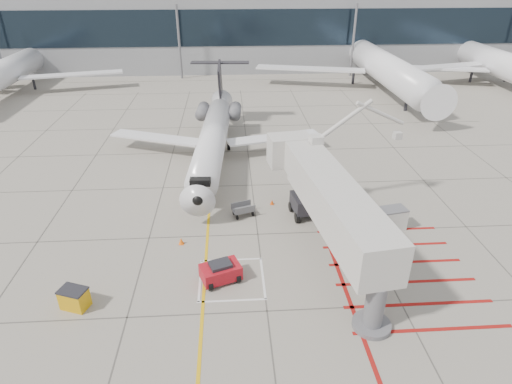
{
  "coord_description": "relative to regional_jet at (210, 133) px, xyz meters",
  "views": [
    {
      "loc": [
        -1.81,
        -22.49,
        17.75
      ],
      "look_at": [
        0.0,
        6.0,
        2.5
      ],
      "focal_mm": 30.0,
      "sensor_mm": 36.0,
      "label": 1
    }
  ],
  "objects": [
    {
      "name": "pushback_tug",
      "position": [
        1.05,
        -16.69,
        -3.08
      ],
      "size": [
        2.81,
        2.27,
        1.42
      ],
      "primitive_type": null,
      "rotation": [
        0.0,
        0.0,
        0.35
      ],
      "color": "#AE101C",
      "rests_on": "ground_plane"
    },
    {
      "name": "ground_power_unit",
      "position": [
        13.78,
        -11.43,
        -2.95
      ],
      "size": [
        2.35,
        1.64,
        1.7
      ],
      "primitive_type": null,
      "rotation": [
        0.0,
        0.0,
        0.19
      ],
      "color": "silver",
      "rests_on": "ground_plane"
    },
    {
      "name": "spill_bin",
      "position": [
        -7.41,
        -18.56,
        -3.14
      ],
      "size": [
        1.75,
        1.46,
        1.3
      ],
      "primitive_type": null,
      "rotation": [
        0.0,
        0.0,
        -0.35
      ],
      "color": "#CA930B",
      "rests_on": "ground_plane"
    },
    {
      "name": "terminal_building",
      "position": [
        13.73,
        54.37,
        3.21
      ],
      "size": [
        180.0,
        28.0,
        14.0
      ],
      "primitive_type": "cube",
      "color": "gray",
      "rests_on": "ground_plane"
    },
    {
      "name": "bg_aircraft_b",
      "position": [
        -31.96,
        30.37,
        1.87
      ],
      "size": [
        34.01,
        37.79,
        11.34
      ],
      "primitive_type": null,
      "color": "silver",
      "rests_on": "ground_plane"
    },
    {
      "name": "terminal_glass_band",
      "position": [
        13.73,
        40.32,
        4.21
      ],
      "size": [
        180.0,
        0.1,
        6.0
      ],
      "primitive_type": "cube",
      "color": "black",
      "rests_on": "ground_plane"
    },
    {
      "name": "cone_nose",
      "position": [
        -1.83,
        -12.52,
        -3.54
      ],
      "size": [
        0.37,
        0.37,
        0.51
      ],
      "primitive_type": "cone",
      "color": "#FF620D",
      "rests_on": "ground_plane"
    },
    {
      "name": "cone_side",
      "position": [
        5.22,
        -7.22,
        -3.58
      ],
      "size": [
        0.31,
        0.31,
        0.43
      ],
      "primitive_type": "cone",
      "color": "#DE4A0B",
      "rests_on": "ground_plane"
    },
    {
      "name": "baggage_cart",
      "position": [
        2.75,
        -8.85,
        -3.26
      ],
      "size": [
        1.95,
        1.56,
        1.07
      ],
      "primitive_type": null,
      "rotation": [
        0.0,
        0.0,
        0.33
      ],
      "color": "#55565A",
      "rests_on": "ground_plane"
    },
    {
      "name": "bg_aircraft_d",
      "position": [
        45.96,
        30.37,
        2.31
      ],
      "size": [
        36.62,
        40.69,
        12.21
      ],
      "primitive_type": null,
      "color": "silver",
      "rests_on": "ground_plane"
    },
    {
      "name": "bg_aircraft_c",
      "position": [
        25.93,
        30.37,
        2.71
      ],
      "size": [
        39.03,
        43.37,
        13.01
      ],
      "primitive_type": null,
      "color": "silver",
      "rests_on": "ground_plane"
    },
    {
      "name": "ground_plane",
      "position": [
        3.73,
        -15.63,
        -3.79
      ],
      "size": [
        260.0,
        260.0,
        0.0
      ],
      "primitive_type": "plane",
      "color": "gray",
      "rests_on": "ground"
    },
    {
      "name": "regional_jet",
      "position": [
        0.0,
        0.0,
        0.0
      ],
      "size": [
        24.75,
        30.35,
        7.59
      ],
      "primitive_type": null,
      "rotation": [
        0.0,
        0.0,
        -0.06
      ],
      "color": "silver",
      "rests_on": "ground_plane"
    },
    {
      "name": "jet_bridge",
      "position": [
        8.54,
        -14.92,
        -0.1
      ],
      "size": [
        11.17,
        19.5,
        7.4
      ],
      "primitive_type": null,
      "rotation": [
        0.0,
        0.0,
        0.14
      ],
      "color": "beige",
      "rests_on": "ground_plane"
    }
  ]
}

